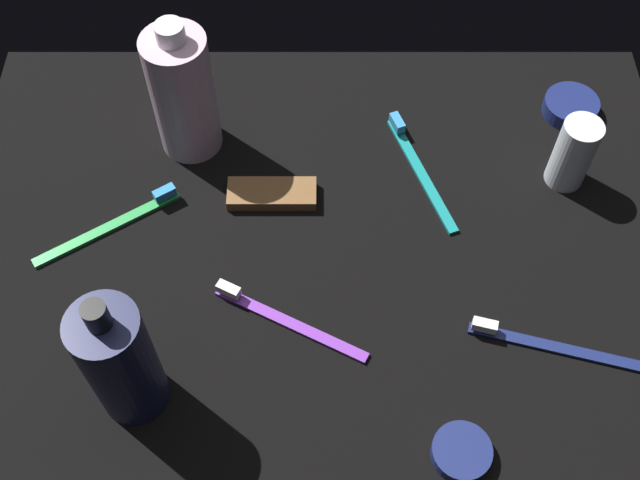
{
  "coord_description": "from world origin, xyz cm",
  "views": [
    {
      "loc": [
        0.12,
        -46.4,
        75.41
      ],
      "look_at": [
        0.0,
        0.0,
        3.0
      ],
      "focal_mm": 44.17,
      "sensor_mm": 36.0,
      "label": 1
    }
  ],
  "objects_px": {
    "cream_tin_right": "(571,107)",
    "toothbrush_navy": "(544,344)",
    "toothbrush_purple": "(281,317)",
    "cream_tin_left": "(461,453)",
    "toothbrush_green": "(116,221)",
    "deodorant_stick": "(574,154)",
    "toothbrush_teal": "(418,165)",
    "snack_bar_brown": "(272,194)",
    "bodywash_bottle": "(183,93)",
    "lotion_bottle": "(120,361)"
  },
  "relations": [
    {
      "from": "cream_tin_right",
      "to": "toothbrush_navy",
      "type": "bearing_deg",
      "value": -104.24
    },
    {
      "from": "toothbrush_purple",
      "to": "cream_tin_left",
      "type": "relative_size",
      "value": 2.84
    },
    {
      "from": "toothbrush_purple",
      "to": "toothbrush_green",
      "type": "xyz_separation_m",
      "value": [
        -0.19,
        0.12,
        0.0
      ]
    },
    {
      "from": "deodorant_stick",
      "to": "cream_tin_right",
      "type": "height_order",
      "value": "deodorant_stick"
    },
    {
      "from": "toothbrush_teal",
      "to": "toothbrush_navy",
      "type": "xyz_separation_m",
      "value": [
        0.12,
        -0.23,
        0.0
      ]
    },
    {
      "from": "toothbrush_green",
      "to": "cream_tin_right",
      "type": "bearing_deg",
      "value": 17.38
    },
    {
      "from": "toothbrush_green",
      "to": "toothbrush_teal",
      "type": "bearing_deg",
      "value": 13.12
    },
    {
      "from": "cream_tin_right",
      "to": "toothbrush_purple",
      "type": "bearing_deg",
      "value": -140.47
    },
    {
      "from": "toothbrush_teal",
      "to": "snack_bar_brown",
      "type": "bearing_deg",
      "value": -165.99
    },
    {
      "from": "bodywash_bottle",
      "to": "toothbrush_teal",
      "type": "distance_m",
      "value": 0.29
    },
    {
      "from": "lotion_bottle",
      "to": "toothbrush_navy",
      "type": "bearing_deg",
      "value": 7.31
    },
    {
      "from": "lotion_bottle",
      "to": "cream_tin_right",
      "type": "bearing_deg",
      "value": 37.06
    },
    {
      "from": "bodywash_bottle",
      "to": "toothbrush_purple",
      "type": "height_order",
      "value": "bodywash_bottle"
    },
    {
      "from": "lotion_bottle",
      "to": "toothbrush_purple",
      "type": "height_order",
      "value": "lotion_bottle"
    },
    {
      "from": "deodorant_stick",
      "to": "snack_bar_brown",
      "type": "relative_size",
      "value": 0.9
    },
    {
      "from": "toothbrush_navy",
      "to": "toothbrush_teal",
      "type": "bearing_deg",
      "value": 116.29
    },
    {
      "from": "toothbrush_green",
      "to": "snack_bar_brown",
      "type": "bearing_deg",
      "value": 12.25
    },
    {
      "from": "bodywash_bottle",
      "to": "cream_tin_left",
      "type": "bearing_deg",
      "value": -53.28
    },
    {
      "from": "bodywash_bottle",
      "to": "toothbrush_navy",
      "type": "xyz_separation_m",
      "value": [
        0.39,
        -0.28,
        -0.08
      ]
    },
    {
      "from": "toothbrush_green",
      "to": "cream_tin_left",
      "type": "xyz_separation_m",
      "value": [
        0.37,
        -0.27,
        0.0
      ]
    },
    {
      "from": "toothbrush_navy",
      "to": "snack_bar_brown",
      "type": "bearing_deg",
      "value": 146.61
    },
    {
      "from": "cream_tin_left",
      "to": "bodywash_bottle",
      "type": "bearing_deg",
      "value": 126.72
    },
    {
      "from": "deodorant_stick",
      "to": "snack_bar_brown",
      "type": "height_order",
      "value": "deodorant_stick"
    },
    {
      "from": "bodywash_bottle",
      "to": "toothbrush_teal",
      "type": "xyz_separation_m",
      "value": [
        0.28,
        -0.04,
        -0.08
      ]
    },
    {
      "from": "toothbrush_purple",
      "to": "snack_bar_brown",
      "type": "height_order",
      "value": "toothbrush_purple"
    },
    {
      "from": "toothbrush_green",
      "to": "bodywash_bottle",
      "type": "bearing_deg",
      "value": 58.63
    },
    {
      "from": "toothbrush_navy",
      "to": "snack_bar_brown",
      "type": "xyz_separation_m",
      "value": [
        -0.29,
        0.19,
        0.0
      ]
    },
    {
      "from": "deodorant_stick",
      "to": "toothbrush_green",
      "type": "relative_size",
      "value": 0.6
    },
    {
      "from": "toothbrush_purple",
      "to": "snack_bar_brown",
      "type": "distance_m",
      "value": 0.16
    },
    {
      "from": "snack_bar_brown",
      "to": "lotion_bottle",
      "type": "bearing_deg",
      "value": -118.0
    },
    {
      "from": "deodorant_stick",
      "to": "toothbrush_purple",
      "type": "distance_m",
      "value": 0.39
    },
    {
      "from": "deodorant_stick",
      "to": "lotion_bottle",
      "type": "bearing_deg",
      "value": -150.14
    },
    {
      "from": "toothbrush_green",
      "to": "cream_tin_left",
      "type": "height_order",
      "value": "toothbrush_green"
    },
    {
      "from": "lotion_bottle",
      "to": "toothbrush_teal",
      "type": "height_order",
      "value": "lotion_bottle"
    },
    {
      "from": "snack_bar_brown",
      "to": "cream_tin_right",
      "type": "bearing_deg",
      "value": 19.49
    },
    {
      "from": "snack_bar_brown",
      "to": "toothbrush_teal",
      "type": "bearing_deg",
      "value": 13.76
    },
    {
      "from": "bodywash_bottle",
      "to": "deodorant_stick",
      "type": "xyz_separation_m",
      "value": [
        0.45,
        -0.06,
        -0.04
      ]
    },
    {
      "from": "toothbrush_purple",
      "to": "snack_bar_brown",
      "type": "bearing_deg",
      "value": 95.31
    },
    {
      "from": "toothbrush_navy",
      "to": "cream_tin_right",
      "type": "bearing_deg",
      "value": 75.76
    },
    {
      "from": "bodywash_bottle",
      "to": "cream_tin_right",
      "type": "distance_m",
      "value": 0.48
    },
    {
      "from": "bodywash_bottle",
      "to": "snack_bar_brown",
      "type": "distance_m",
      "value": 0.15
    },
    {
      "from": "toothbrush_navy",
      "to": "cream_tin_left",
      "type": "xyz_separation_m",
      "value": [
        -0.1,
        -0.12,
        0.0
      ]
    },
    {
      "from": "lotion_bottle",
      "to": "toothbrush_green",
      "type": "xyz_separation_m",
      "value": [
        -0.05,
        0.21,
        -0.07
      ]
    },
    {
      "from": "lotion_bottle",
      "to": "toothbrush_teal",
      "type": "distance_m",
      "value": 0.43
    },
    {
      "from": "toothbrush_purple",
      "to": "toothbrush_green",
      "type": "distance_m",
      "value": 0.23
    },
    {
      "from": "cream_tin_left",
      "to": "cream_tin_right",
      "type": "height_order",
      "value": "cream_tin_right"
    },
    {
      "from": "lotion_bottle",
      "to": "deodorant_stick",
      "type": "relative_size",
      "value": 1.98
    },
    {
      "from": "cream_tin_right",
      "to": "bodywash_bottle",
      "type": "bearing_deg",
      "value": -174.35
    },
    {
      "from": "toothbrush_teal",
      "to": "snack_bar_brown",
      "type": "xyz_separation_m",
      "value": [
        -0.17,
        -0.04,
        0.0
      ]
    },
    {
      "from": "deodorant_stick",
      "to": "toothbrush_green",
      "type": "distance_m",
      "value": 0.53
    }
  ]
}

